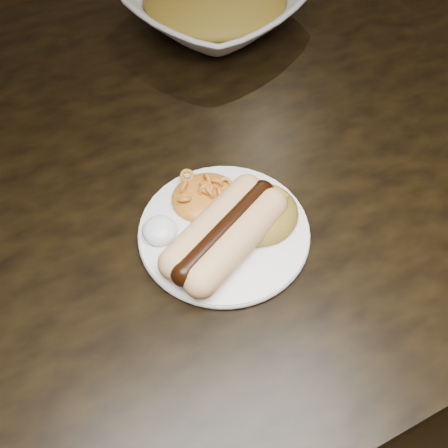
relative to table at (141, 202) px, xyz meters
name	(u,v)px	position (x,y,z in m)	size (l,w,h in m)	color
floor	(174,366)	(0.00, 0.00, -0.66)	(4.00, 4.00, 0.00)	#463115
table	(141,202)	(0.00, 0.00, 0.00)	(1.60, 0.90, 0.75)	black
plate	(224,232)	(0.06, -0.17, 0.10)	(0.20, 0.20, 0.01)	white
hotdog	(225,232)	(0.05, -0.18, 0.12)	(0.14, 0.12, 0.04)	#FFE58F
mac_and_cheese	(204,190)	(0.06, -0.11, 0.12)	(0.08, 0.08, 0.03)	orange
sour_cream	(159,228)	(-0.02, -0.14, 0.12)	(0.04, 0.04, 0.03)	white
taco_salad	(258,208)	(0.10, -0.17, 0.12)	(0.10, 0.09, 0.04)	#CA612B
serving_bowl	(215,6)	(0.24, 0.23, 0.13)	(0.27, 0.27, 0.07)	white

